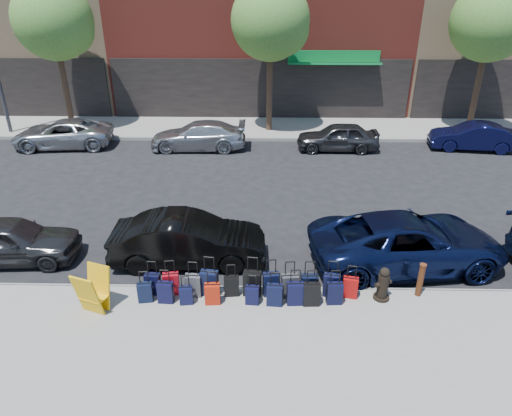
{
  "coord_description": "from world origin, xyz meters",
  "views": [
    {
      "loc": [
        0.31,
        -14.05,
        7.17
      ],
      "look_at": [
        0.05,
        -1.5,
        0.94
      ],
      "focal_mm": 32.0,
      "sensor_mm": 36.0,
      "label": 1
    }
  ],
  "objects_px": {
    "tree_right": "(494,23)",
    "bollard": "(421,279)",
    "tree_center": "(273,23)",
    "car_far_0": "(62,134)",
    "car_near_0": "(9,240)",
    "car_far_2": "(338,137)",
    "car_near_2": "(407,242)",
    "car_far_3": "(473,137)",
    "fire_hydrant": "(383,285)",
    "display_rack": "(93,291)",
    "tree_left": "(57,22)",
    "suitcase_front_5": "(252,283)",
    "car_near_1": "(189,240)",
    "car_far_1": "(198,136)"
  },
  "relations": [
    {
      "from": "car_far_3",
      "to": "bollard",
      "type": "bearing_deg",
      "value": -19.39
    },
    {
      "from": "tree_center",
      "to": "fire_hydrant",
      "type": "xyz_separation_m",
      "value": [
        2.57,
        -14.37,
        -4.85
      ]
    },
    {
      "from": "fire_hydrant",
      "to": "car_far_1",
      "type": "height_order",
      "value": "car_far_1"
    },
    {
      "from": "car_near_0",
      "to": "display_rack",
      "type": "bearing_deg",
      "value": -129.99
    },
    {
      "from": "car_far_3",
      "to": "car_near_1",
      "type": "bearing_deg",
      "value": -42.31
    },
    {
      "from": "tree_center",
      "to": "display_rack",
      "type": "distance_m",
      "value": 16.27
    },
    {
      "from": "fire_hydrant",
      "to": "car_near_2",
      "type": "relative_size",
      "value": 0.17
    },
    {
      "from": "fire_hydrant",
      "to": "car_near_2",
      "type": "xyz_separation_m",
      "value": [
        1.04,
        1.76,
        0.18
      ]
    },
    {
      "from": "suitcase_front_5",
      "to": "car_far_1",
      "type": "distance_m",
      "value": 11.87
    },
    {
      "from": "car_far_2",
      "to": "tree_left",
      "type": "bearing_deg",
      "value": -101.03
    },
    {
      "from": "display_rack",
      "to": "car_near_1",
      "type": "relative_size",
      "value": 0.26
    },
    {
      "from": "fire_hydrant",
      "to": "car_far_0",
      "type": "height_order",
      "value": "car_far_0"
    },
    {
      "from": "car_near_2",
      "to": "car_near_0",
      "type": "bearing_deg",
      "value": 82.1
    },
    {
      "from": "car_near_1",
      "to": "car_far_3",
      "type": "relative_size",
      "value": 1.1
    },
    {
      "from": "bollard",
      "to": "car_far_1",
      "type": "bearing_deg",
      "value": 121.56
    },
    {
      "from": "tree_right",
      "to": "car_near_2",
      "type": "bearing_deg",
      "value": -118.61
    },
    {
      "from": "car_far_0",
      "to": "car_far_3",
      "type": "distance_m",
      "value": 19.53
    },
    {
      "from": "tree_left",
      "to": "car_far_0",
      "type": "height_order",
      "value": "tree_left"
    },
    {
      "from": "tree_left",
      "to": "car_far_2",
      "type": "height_order",
      "value": "tree_left"
    },
    {
      "from": "fire_hydrant",
      "to": "car_near_1",
      "type": "distance_m",
      "value": 5.33
    },
    {
      "from": "car_near_0",
      "to": "car_far_2",
      "type": "height_order",
      "value": "same"
    },
    {
      "from": "tree_right",
      "to": "bollard",
      "type": "bearing_deg",
      "value": -116.14
    },
    {
      "from": "bollard",
      "to": "display_rack",
      "type": "height_order",
      "value": "display_rack"
    },
    {
      "from": "tree_center",
      "to": "car_near_2",
      "type": "distance_m",
      "value": 13.93
    },
    {
      "from": "car_far_2",
      "to": "fire_hydrant",
      "type": "bearing_deg",
      "value": -1.86
    },
    {
      "from": "tree_center",
      "to": "car_far_0",
      "type": "distance_m",
      "value": 11.44
    },
    {
      "from": "tree_right",
      "to": "tree_center",
      "type": "bearing_deg",
      "value": 180.0
    },
    {
      "from": "display_rack",
      "to": "car_near_2",
      "type": "xyz_separation_m",
      "value": [
        7.94,
        2.35,
        0.05
      ]
    },
    {
      "from": "suitcase_front_5",
      "to": "bollard",
      "type": "height_order",
      "value": "suitcase_front_5"
    },
    {
      "from": "car_far_0",
      "to": "car_far_3",
      "type": "bearing_deg",
      "value": 84.38
    },
    {
      "from": "fire_hydrant",
      "to": "car_far_2",
      "type": "relative_size",
      "value": 0.23
    },
    {
      "from": "suitcase_front_5",
      "to": "car_near_0",
      "type": "relative_size",
      "value": 0.28
    },
    {
      "from": "display_rack",
      "to": "car_far_3",
      "type": "relative_size",
      "value": 0.28
    },
    {
      "from": "tree_right",
      "to": "car_near_2",
      "type": "height_order",
      "value": "tree_right"
    },
    {
      "from": "display_rack",
      "to": "car_far_2",
      "type": "height_order",
      "value": "car_far_2"
    },
    {
      "from": "car_far_0",
      "to": "car_far_2",
      "type": "bearing_deg",
      "value": 83.5
    },
    {
      "from": "fire_hydrant",
      "to": "car_near_0",
      "type": "relative_size",
      "value": 0.23
    },
    {
      "from": "bollard",
      "to": "fire_hydrant",
      "type": "bearing_deg",
      "value": -170.75
    },
    {
      "from": "car_far_2",
      "to": "bollard",
      "type": "bearing_deg",
      "value": 2.86
    },
    {
      "from": "car_near_0",
      "to": "car_far_2",
      "type": "distance_m",
      "value": 14.44
    },
    {
      "from": "suitcase_front_5",
      "to": "fire_hydrant",
      "type": "distance_m",
      "value": 3.2
    },
    {
      "from": "bollard",
      "to": "car_near_0",
      "type": "xyz_separation_m",
      "value": [
        -11.03,
        1.6,
        0.03
      ]
    },
    {
      "from": "tree_center",
      "to": "car_far_0",
      "type": "bearing_deg",
      "value": -165.52
    },
    {
      "from": "tree_right",
      "to": "car_far_2",
      "type": "xyz_separation_m",
      "value": [
        -7.42,
        -2.8,
        -4.76
      ]
    },
    {
      "from": "tree_center",
      "to": "fire_hydrant",
      "type": "bearing_deg",
      "value": -79.85
    },
    {
      "from": "car_near_0",
      "to": "car_near_2",
      "type": "height_order",
      "value": "car_near_2"
    },
    {
      "from": "fire_hydrant",
      "to": "car_far_2",
      "type": "bearing_deg",
      "value": 62.69
    },
    {
      "from": "tree_center",
      "to": "car_far_0",
      "type": "relative_size",
      "value": 1.56
    },
    {
      "from": "bollard",
      "to": "car_far_3",
      "type": "bearing_deg",
      "value": 62.91
    },
    {
      "from": "car_near_0",
      "to": "car_far_3",
      "type": "height_order",
      "value": "car_near_0"
    }
  ]
}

